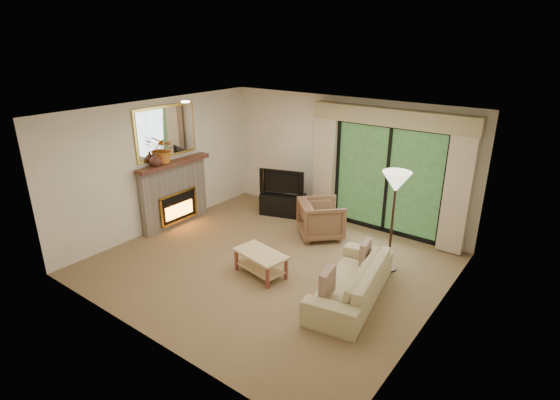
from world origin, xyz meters
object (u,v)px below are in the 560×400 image
Objects in this scene: media_console at (283,204)px; armchair at (321,219)px; sofa at (351,280)px; coffee_table at (261,264)px.

armchair is at bearing -38.34° from media_console.
armchair is (1.27, -0.47, 0.13)m from media_console.
sofa is 1.54m from coffee_table.
coffee_table is (1.25, -2.31, -0.04)m from media_console.
sofa reaches higher than coffee_table.
armchair reaches higher than media_console.
media_console is 2.63m from coffee_table.
armchair is 0.41× the size of sofa.
sofa is (2.76, -2.03, 0.06)m from media_console.
media_console is 1.37m from armchair.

